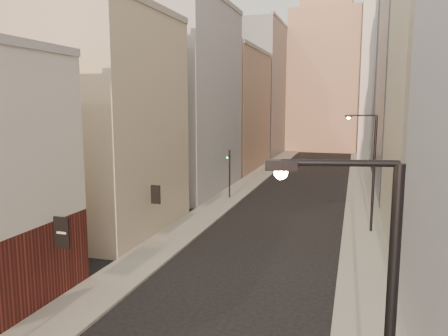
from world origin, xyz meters
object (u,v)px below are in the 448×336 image
Objects in this scene: white_tower at (386,50)px; traffic_light_left at (230,163)px; clock_tower at (325,64)px; streetlamp_mid at (371,166)px.

traffic_light_left is at bearing -112.72° from white_tower.
clock_tower is 55.11m from traffic_light_left.
streetlamp_mid is 15.59m from traffic_light_left.
clock_tower is 1.08× the size of white_tower.
traffic_light_left is (-5.35, -53.03, -13.99)m from clock_tower.
white_tower is 8.30× the size of traffic_light_left.
white_tower is 49.32m from streetlamp_mid.
white_tower is 44.88m from traffic_light_left.
clock_tower is 17.83m from white_tower.
traffic_light_left is at bearing 142.13° from streetlamp_mid.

